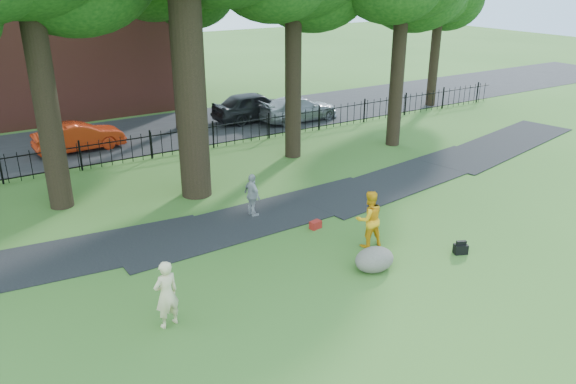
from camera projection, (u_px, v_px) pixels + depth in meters
ground at (299, 275)px, 15.40m from camera, size 120.00×120.00×0.00m
footpath at (261, 218)px, 18.97m from camera, size 36.07×3.85×0.03m
street at (125, 137)px, 28.02m from camera, size 80.00×7.00×0.02m
iron_fence at (151, 145)px, 24.64m from camera, size 44.00×0.04×1.20m
woman at (166, 294)px, 12.95m from camera, size 0.69×0.52×1.70m
man at (369, 219)px, 16.74m from camera, size 0.98×0.83×1.77m
pedestrian at (252, 195)px, 18.83m from camera, size 0.42×0.90×1.51m
boulder at (374, 258)px, 15.63m from camera, size 1.38×1.18×0.69m
backpack at (461, 249)px, 16.54m from camera, size 0.46×0.38×0.29m
red_bag at (316, 225)px, 18.15m from camera, size 0.41×0.30×0.25m
red_sedan at (79, 137)px, 25.71m from camera, size 4.02×1.55×1.31m
grey_car at (254, 106)px, 30.80m from camera, size 4.70×1.90×1.60m
silver_car at (298, 109)px, 30.80m from camera, size 4.60×1.90×1.33m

